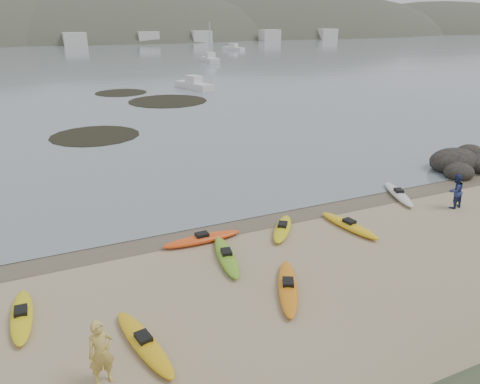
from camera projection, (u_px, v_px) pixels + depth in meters
name	position (u px, v px, depth m)	size (l,w,h in m)	color
ground	(240.00, 221.00, 22.93)	(600.00, 600.00, 0.00)	tan
wet_sand	(243.00, 223.00, 22.67)	(60.00, 60.00, 0.00)	brown
water	(29.00, 31.00, 277.44)	(1200.00, 1200.00, 0.00)	slate
kayaks	(258.00, 253.00, 19.49)	(20.61, 10.29, 0.34)	orange
person_west	(101.00, 353.00, 12.54)	(0.71, 0.47, 1.95)	#D3B654
person_east	(455.00, 191.00, 24.15)	(0.89, 0.70, 1.84)	navy
rock_cluster	(463.00, 166.00, 30.41)	(5.19, 3.80, 1.70)	black
kelp_mats	(138.00, 107.00, 50.94)	(18.40, 28.75, 0.04)	black
moored_boats	(39.00, 65.00, 86.79)	(97.66, 70.62, 1.32)	silver
far_hills	(138.00, 75.00, 208.58)	(550.00, 135.00, 80.00)	#384235
far_town	(65.00, 39.00, 147.58)	(199.00, 5.00, 4.00)	beige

